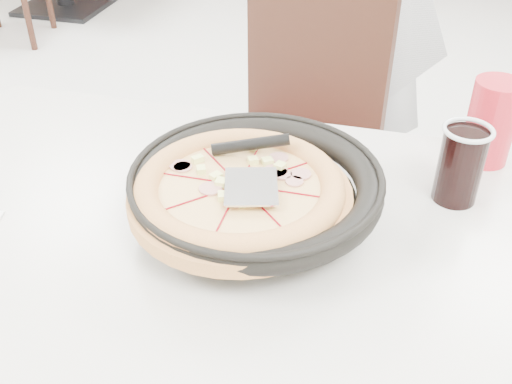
% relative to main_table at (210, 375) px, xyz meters
% --- Properties ---
extents(floor, '(7.00, 7.00, 0.00)m').
position_rel_main_table_xyz_m(floor, '(-0.28, 0.54, -0.38)').
color(floor, silver).
rests_on(floor, ground).
extents(main_table, '(1.27, 0.91, 0.75)m').
position_rel_main_table_xyz_m(main_table, '(0.00, 0.00, 0.00)').
color(main_table, beige).
rests_on(main_table, floor).
extents(chair_far, '(0.51, 0.51, 0.95)m').
position_rel_main_table_xyz_m(chair_far, '(0.00, 0.67, 0.10)').
color(chair_far, black).
rests_on(chair_far, floor).
extents(trivet, '(0.14, 0.14, 0.04)m').
position_rel_main_table_xyz_m(trivet, '(0.02, 0.02, 0.39)').
color(trivet, black).
rests_on(trivet, main_table).
extents(pizza_pan, '(0.35, 0.35, 0.01)m').
position_rel_main_table_xyz_m(pizza_pan, '(0.08, 0.05, 0.42)').
color(pizza_pan, black).
rests_on(pizza_pan, trivet).
extents(pizza, '(0.39, 0.39, 0.02)m').
position_rel_main_table_xyz_m(pizza, '(0.06, 0.02, 0.44)').
color(pizza, tan).
rests_on(pizza, pizza_pan).
extents(pizza_server, '(0.10, 0.12, 0.00)m').
position_rel_main_table_xyz_m(pizza_server, '(0.08, 0.01, 0.47)').
color(pizza_server, silver).
rests_on(pizza_server, pizza).
extents(cola_glass, '(0.08, 0.08, 0.13)m').
position_rel_main_table_xyz_m(cola_glass, '(0.40, 0.19, 0.44)').
color(cola_glass, black).
rests_on(cola_glass, main_table).
extents(red_cup, '(0.10, 0.10, 0.16)m').
position_rel_main_table_xyz_m(red_cup, '(0.45, 0.34, 0.45)').
color(red_cup, red).
rests_on(red_cup, main_table).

